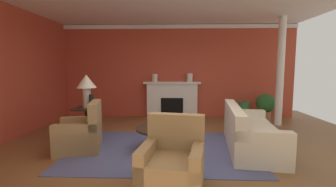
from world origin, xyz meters
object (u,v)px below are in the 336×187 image
armchair_near_window (81,135)px  armchair_facing_fireplace (173,166)px  vase_mantel_right (190,78)px  vase_tall_corner (244,111)px  side_table (88,120)px  table_lamp (86,84)px  vase_on_side_table (92,101)px  fireplace (172,101)px  coffee_table (162,133)px  sofa (249,134)px  potted_plant (265,105)px  vase_mantel_left (155,78)px

armchair_near_window → armchair_facing_fireplace: bearing=-37.4°
vase_mantel_right → vase_tall_corner: bearing=-8.6°
side_table → table_lamp: bearing=45.0°
side_table → vase_on_side_table: vase_on_side_table is taller
vase_on_side_table → side_table: bearing=141.3°
fireplace → vase_mantel_right: size_ratio=6.77×
fireplace → coffee_table: 3.04m
vase_mantel_right → vase_on_side_table: bearing=-134.6°
armchair_near_window → armchair_facing_fireplace: (1.80, -1.37, 0.00)m
sofa → armchair_facing_fireplace: armchair_facing_fireplace is taller
sofa → armchair_facing_fireplace: 2.17m
table_lamp → side_table: bearing=-135.0°
armchair_facing_fireplace → table_lamp: (-1.99, 2.23, 0.92)m
sofa → table_lamp: table_lamp is taller
sofa → vase_mantel_right: (-1.03, 2.86, 1.00)m
fireplace → potted_plant: size_ratio=2.16×
vase_mantel_left → vase_tall_corner: bearing=-5.2°
fireplace → vase_on_side_table: 2.96m
armchair_facing_fireplace → vase_tall_corner: 4.69m
armchair_facing_fireplace → vase_on_side_table: size_ratio=3.05×
sofa → side_table: sofa is taller
side_table → vase_tall_corner: bearing=25.5°
armchair_facing_fireplace → vase_on_side_table: 2.85m
potted_plant → coffee_table: bearing=-138.6°
sofa → side_table: bearing=169.3°
sofa → table_lamp: 3.65m
sofa → potted_plant: sofa is taller
coffee_table → vase_tall_corner: bearing=49.3°
side_table → vase_mantel_left: (1.35, 2.21, 0.88)m
table_lamp → vase_mantel_right: size_ratio=2.82×
side_table → vase_mantel_left: size_ratio=2.88×
vase_mantel_left → vase_on_side_table: vase_mantel_left is taller
vase_mantel_left → potted_plant: 3.47m
sofa → vase_on_side_table: 3.41m
fireplace → vase_mantel_left: vase_mantel_left is taller
armchair_near_window → potted_plant: size_ratio=1.14×
sofa → vase_on_side_table: vase_on_side_table is taller
vase_mantel_right → potted_plant: 2.42m
coffee_table → vase_on_side_table: vase_on_side_table is taller
armchair_facing_fireplace → side_table: armchair_facing_fireplace is taller
vase_tall_corner → vase_on_side_table: bearing=-152.3°
vase_tall_corner → vase_mantel_left: vase_mantel_left is taller
fireplace → sofa: fireplace is taller
vase_tall_corner → potted_plant: size_ratio=0.68×
sofa → vase_mantel_left: vase_mantel_left is taller
potted_plant → vase_mantel_right: bearing=170.4°
armchair_near_window → side_table: size_ratio=1.36×
table_lamp → vase_on_side_table: table_lamp is taller
vase_mantel_left → vase_on_side_table: (-1.20, -2.33, -0.43)m
armchair_near_window → vase_tall_corner: (3.91, 2.81, -0.02)m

